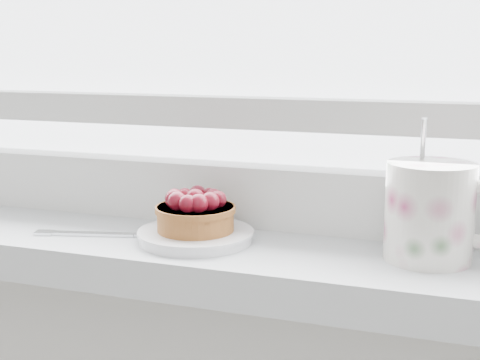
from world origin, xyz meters
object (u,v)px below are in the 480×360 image
at_px(floral_mug, 433,210).
at_px(fork, 120,235).
at_px(saucer, 196,236).
at_px(raspberry_tart, 195,212).

height_order(floral_mug, fork, floral_mug).
height_order(saucer, floral_mug, floral_mug).
distance_m(raspberry_tart, fork, 0.09).
height_order(saucer, fork, saucer).
bearing_deg(saucer, floral_mug, 4.18).
bearing_deg(fork, floral_mug, 4.77).
bearing_deg(saucer, fork, -173.58).
bearing_deg(saucer, raspberry_tart, -92.54).
relative_size(raspberry_tart, fork, 0.45).
bearing_deg(floral_mug, saucer, -175.82).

